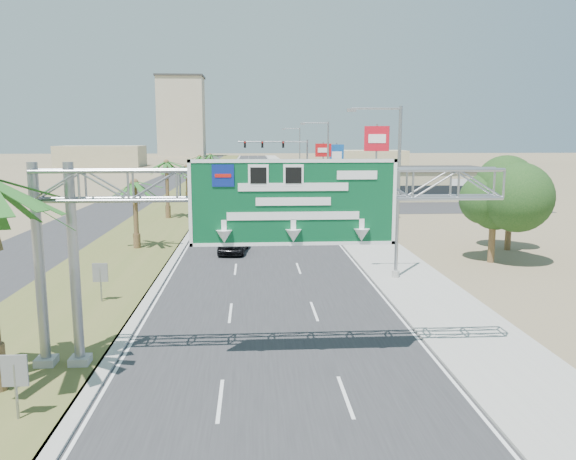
{
  "coord_description": "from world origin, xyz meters",
  "views": [
    {
      "loc": [
        -0.94,
        -9.73,
        8.2
      ],
      "look_at": [
        0.65,
        14.64,
        4.2
      ],
      "focal_mm": 35.0,
      "sensor_mm": 36.0,
      "label": 1
    }
  ],
  "objects_px": {
    "car_far": "(241,180)",
    "pole_sign_red_far": "(323,154)",
    "pole_sign_red_near": "(377,145)",
    "signal_mast": "(293,162)",
    "car_right_lane": "(296,195)",
    "store_building": "(418,184)",
    "pole_sign_blue": "(337,157)",
    "car_left_lane": "(234,242)",
    "sign_gantry": "(248,200)",
    "car_mid_lane": "(260,196)"
  },
  "relations": [
    {
      "from": "store_building",
      "to": "pole_sign_blue",
      "type": "relative_size",
      "value": 2.39
    },
    {
      "from": "car_mid_lane",
      "to": "pole_sign_red_far",
      "type": "relative_size",
      "value": 0.63
    },
    {
      "from": "sign_gantry",
      "to": "store_building",
      "type": "distance_m",
      "value": 60.77
    },
    {
      "from": "signal_mast",
      "to": "car_right_lane",
      "type": "xyz_separation_m",
      "value": [
        -0.19,
        -7.13,
        -4.19
      ]
    },
    {
      "from": "pole_sign_red_near",
      "to": "pole_sign_blue",
      "type": "bearing_deg",
      "value": 90.26
    },
    {
      "from": "sign_gantry",
      "to": "car_right_lane",
      "type": "relative_size",
      "value": 3.5
    },
    {
      "from": "pole_sign_blue",
      "to": "pole_sign_red_far",
      "type": "relative_size",
      "value": 0.98
    },
    {
      "from": "pole_sign_red_near",
      "to": "car_right_lane",
      "type": "bearing_deg",
      "value": 107.35
    },
    {
      "from": "store_building",
      "to": "car_far",
      "type": "height_order",
      "value": "store_building"
    },
    {
      "from": "car_mid_lane",
      "to": "car_right_lane",
      "type": "height_order",
      "value": "car_mid_lane"
    },
    {
      "from": "sign_gantry",
      "to": "signal_mast",
      "type": "distance_m",
      "value": 62.37
    },
    {
      "from": "sign_gantry",
      "to": "pole_sign_red_near",
      "type": "distance_m",
      "value": 36.96
    },
    {
      "from": "sign_gantry",
      "to": "pole_sign_red_far",
      "type": "xyz_separation_m",
      "value": [
        10.06,
        57.83,
        -0.03
      ]
    },
    {
      "from": "store_building",
      "to": "car_right_lane",
      "type": "relative_size",
      "value": 3.76
    },
    {
      "from": "car_left_lane",
      "to": "car_mid_lane",
      "type": "xyz_separation_m",
      "value": [
        2.41,
        32.58,
        0.0
      ]
    },
    {
      "from": "signal_mast",
      "to": "pole_sign_blue",
      "type": "distance_m",
      "value": 6.46
    },
    {
      "from": "store_building",
      "to": "car_far",
      "type": "relative_size",
      "value": 3.78
    },
    {
      "from": "car_mid_lane",
      "to": "pole_sign_red_near",
      "type": "xyz_separation_m",
      "value": [
        11.12,
        -18.26,
        6.77
      ]
    },
    {
      "from": "car_far",
      "to": "pole_sign_red_near",
      "type": "height_order",
      "value": "pole_sign_red_near"
    },
    {
      "from": "car_right_lane",
      "to": "pole_sign_blue",
      "type": "bearing_deg",
      "value": 41.25
    },
    {
      "from": "sign_gantry",
      "to": "pole_sign_red_near",
      "type": "relative_size",
      "value": 1.75
    },
    {
      "from": "car_left_lane",
      "to": "store_building",
      "type": "bearing_deg",
      "value": 62.1
    },
    {
      "from": "car_left_lane",
      "to": "car_right_lane",
      "type": "distance_m",
      "value": 35.18
    },
    {
      "from": "pole_sign_red_near",
      "to": "pole_sign_blue",
      "type": "xyz_separation_m",
      "value": [
        -0.11,
        24.9,
        -2.02
      ]
    },
    {
      "from": "sign_gantry",
      "to": "car_mid_lane",
      "type": "relative_size",
      "value": 3.45
    },
    {
      "from": "pole_sign_red_near",
      "to": "pole_sign_blue",
      "type": "distance_m",
      "value": 24.98
    },
    {
      "from": "store_building",
      "to": "pole_sign_blue",
      "type": "bearing_deg",
      "value": 161.46
    },
    {
      "from": "car_left_lane",
      "to": "car_mid_lane",
      "type": "bearing_deg",
      "value": 92.16
    },
    {
      "from": "sign_gantry",
      "to": "car_far",
      "type": "distance_m",
      "value": 83.49
    },
    {
      "from": "sign_gantry",
      "to": "signal_mast",
      "type": "relative_size",
      "value": 1.63
    },
    {
      "from": "car_left_lane",
      "to": "pole_sign_blue",
      "type": "distance_m",
      "value": 41.72
    },
    {
      "from": "car_mid_lane",
      "to": "car_far",
      "type": "bearing_deg",
      "value": 94.38
    },
    {
      "from": "store_building",
      "to": "pole_sign_blue",
      "type": "xyz_separation_m",
      "value": [
        -10.84,
        3.64,
        3.54
      ]
    },
    {
      "from": "signal_mast",
      "to": "pole_sign_red_far",
      "type": "bearing_deg",
      "value": -47.78
    },
    {
      "from": "signal_mast",
      "to": "pole_sign_blue",
      "type": "relative_size",
      "value": 1.37
    },
    {
      "from": "car_mid_lane",
      "to": "pole_sign_red_near",
      "type": "bearing_deg",
      "value": -59.9
    },
    {
      "from": "sign_gantry",
      "to": "store_building",
      "type": "bearing_deg",
      "value": 67.64
    },
    {
      "from": "pole_sign_red_near",
      "to": "car_left_lane",
      "type": "bearing_deg",
      "value": -133.39
    },
    {
      "from": "pole_sign_red_far",
      "to": "car_left_lane",
      "type": "bearing_deg",
      "value": -106.79
    },
    {
      "from": "car_right_lane",
      "to": "car_left_lane",
      "type": "bearing_deg",
      "value": -98.48
    },
    {
      "from": "car_left_lane",
      "to": "pole_sign_blue",
      "type": "relative_size",
      "value": 0.62
    },
    {
      "from": "sign_gantry",
      "to": "store_building",
      "type": "xyz_separation_m",
      "value": [
        23.06,
        56.07,
        -4.06
      ]
    },
    {
      "from": "pole_sign_red_near",
      "to": "car_far",
      "type": "bearing_deg",
      "value": 106.22
    },
    {
      "from": "store_building",
      "to": "pole_sign_red_far",
      "type": "xyz_separation_m",
      "value": [
        -13.0,
        1.75,
        4.03
      ]
    },
    {
      "from": "signal_mast",
      "to": "car_far",
      "type": "relative_size",
      "value": 2.16
    },
    {
      "from": "pole_sign_red_near",
      "to": "store_building",
      "type": "bearing_deg",
      "value": 63.22
    },
    {
      "from": "sign_gantry",
      "to": "pole_sign_blue",
      "type": "bearing_deg",
      "value": 78.43
    },
    {
      "from": "signal_mast",
      "to": "car_right_lane",
      "type": "distance_m",
      "value": 8.27
    },
    {
      "from": "car_far",
      "to": "pole_sign_red_far",
      "type": "relative_size",
      "value": 0.62
    },
    {
      "from": "car_left_lane",
      "to": "car_right_lane",
      "type": "relative_size",
      "value": 0.98
    }
  ]
}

